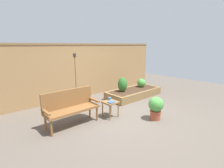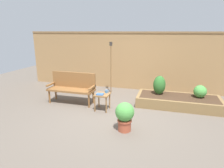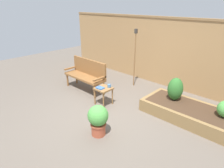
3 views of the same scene
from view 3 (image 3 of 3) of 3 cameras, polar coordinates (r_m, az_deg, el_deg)
name	(u,v)px [view 3 (image 3 of 3)]	position (r m, az deg, el deg)	size (l,w,h in m)	color
ground_plane	(106,113)	(4.91, -1.65, -8.39)	(14.00, 14.00, 0.00)	#60564C
fence_back	(164,52)	(6.47, 14.98, 9.06)	(8.40, 0.14, 2.16)	#A37A4C
garden_bench	(87,73)	(6.05, -7.45, 3.31)	(1.44, 0.48, 0.94)	brown
side_table	(103,91)	(5.12, -2.51, -1.97)	(0.40, 0.40, 0.48)	olive
cup_on_table	(109,86)	(5.11, -0.82, -0.52)	(0.12, 0.09, 0.08)	teal
book_on_table	(100,88)	(5.06, -3.51, -1.13)	(0.20, 0.15, 0.03)	#38609E
potted_boxwood	(98,119)	(3.99, -4.09, -10.07)	(0.42, 0.42, 0.66)	#A84C33
raised_planter_bed	(194,114)	(4.93, 22.90, -8.18)	(2.40, 1.00, 0.30)	olive
shrub_near_bench	(175,89)	(5.01, 18.02, -1.39)	(0.37, 0.37, 0.57)	brown
tiki_torch	(135,48)	(6.13, 6.80, 10.31)	(0.10, 0.10, 1.82)	brown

